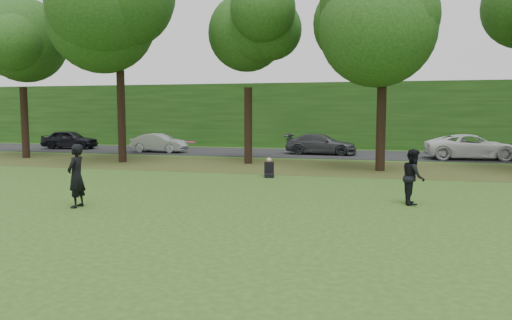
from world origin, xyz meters
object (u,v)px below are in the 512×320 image
(player_right, at_px, (413,177))
(player_left, at_px, (76,176))
(frisbee, at_px, (191,142))
(seated_person, at_px, (269,170))

(player_right, bearing_deg, player_left, 103.90)
(frisbee, relative_size, seated_person, 0.38)
(player_left, relative_size, player_right, 1.11)
(seated_person, bearing_deg, frisbee, -108.96)
(frisbee, height_order, seated_person, frisbee)
(player_left, bearing_deg, player_right, 103.25)
(player_left, xyz_separation_m, player_right, (9.71, 3.07, -0.09))
(player_right, xyz_separation_m, frisbee, (-6.40, -2.22, 1.10))
(player_right, bearing_deg, frisbee, 105.47)
(player_right, relative_size, seated_person, 2.06)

